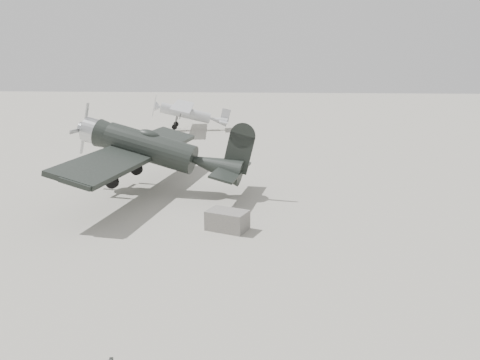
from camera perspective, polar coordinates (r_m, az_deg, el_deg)
The scene contains 4 objects.
ground at distance 21.32m, azimuth 0.10°, elevation -4.21°, with size 160.00×160.00×0.00m, color gray.
lowwing_monoplane at distance 24.72m, azimuth -9.90°, elevation 3.53°, with size 9.40×13.11×4.21m.
highwing_monoplane at distance 46.84m, azimuth -6.28°, elevation 8.33°, with size 7.51×10.56×2.98m.
equipment_block at distance 19.34m, azimuth -1.56°, elevation -4.93°, with size 1.63×1.02×0.81m, color #66635F.
Camera 1 is at (1.46, -20.14, 6.84)m, focal length 35.00 mm.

